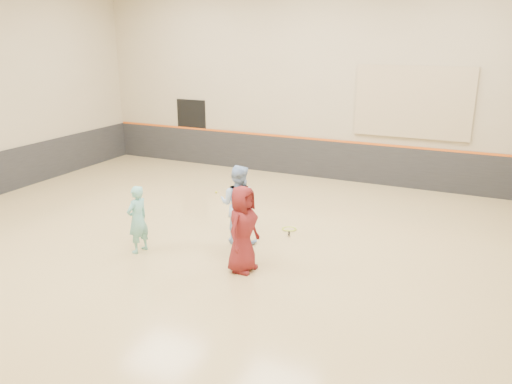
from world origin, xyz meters
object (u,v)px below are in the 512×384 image
at_px(girl, 138,219).
at_px(spare_racket, 289,227).
at_px(young_man, 243,229).
at_px(instructor, 238,204).

xyz_separation_m(girl, spare_racket, (2.37, 2.44, -0.66)).
relative_size(young_man, spare_racket, 2.19).
xyz_separation_m(girl, instructor, (1.63, 1.32, 0.15)).
height_order(girl, spare_racket, girl).
bearing_deg(young_man, spare_racket, 4.45).
xyz_separation_m(instructor, young_man, (0.69, -1.19, -0.02)).
height_order(girl, instructor, instructor).
bearing_deg(instructor, girl, 33.54).
distance_m(young_man, spare_racket, 2.44).
xyz_separation_m(young_man, spare_racket, (0.05, 2.31, -0.79)).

